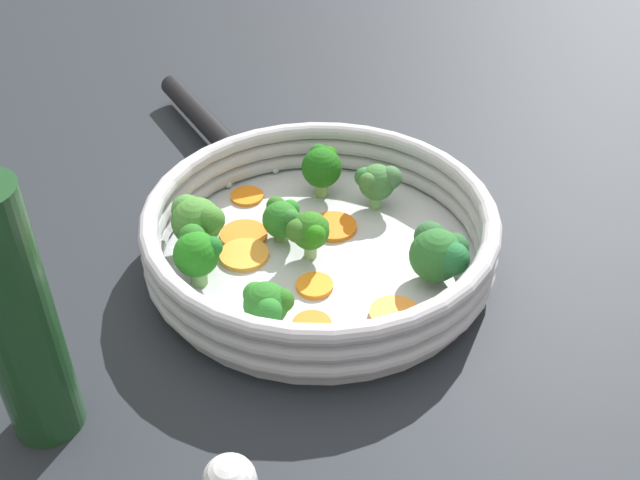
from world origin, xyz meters
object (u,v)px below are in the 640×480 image
object	(u,v)px
oil_bottle	(14,314)
carrot_slice_1	(395,314)
carrot_slice_4	(334,227)
broccoli_floret_7	(440,253)
broccoli_floret_3	(310,231)
broccoli_floret_5	(197,252)
broccoli_floret_1	(197,220)
broccoli_floret_4	(267,304)
broccoli_floret_6	(282,218)
carrot_slice_5	(312,325)
skillet	(320,258)
broccoli_floret_0	(377,181)
broccoli_floret_2	(322,166)
carrot_slice_3	(244,255)
carrot_slice_0	(315,286)
carrot_slice_2	(244,235)
carrot_slice_6	(247,196)

from	to	relation	value
oil_bottle	carrot_slice_1	bearing A→B (deg)	84.81
carrot_slice_4	broccoli_floret_7	bearing A→B (deg)	24.50
broccoli_floret_3	carrot_slice_1	bearing A→B (deg)	16.32
broccoli_floret_5	broccoli_floret_1	bearing A→B (deg)	161.36
broccoli_floret_4	broccoli_floret_6	distance (m)	0.12
broccoli_floret_4	carrot_slice_5	bearing A→B (deg)	70.71
broccoli_floret_7	skillet	bearing A→B (deg)	-135.37
broccoli_floret_6	broccoli_floret_0	bearing A→B (deg)	93.02
broccoli_floret_3	broccoli_floret_4	bearing A→B (deg)	-45.20
broccoli_floret_2	carrot_slice_3	bearing A→B (deg)	-60.70
carrot_slice_0	broccoli_floret_6	xyz separation A→B (m)	(-0.08, 0.00, 0.02)
carrot_slice_1	carrot_slice_2	world-z (taller)	same
carrot_slice_6	carrot_slice_2	bearing A→B (deg)	-24.27
carrot_slice_2	broccoli_floret_0	world-z (taller)	broccoli_floret_0
carrot_slice_3	oil_bottle	xyz separation A→B (m)	(0.10, -0.19, 0.09)
broccoli_floret_3	oil_bottle	size ratio (longest dim) A/B	0.18
carrot_slice_2	carrot_slice_4	bearing A→B (deg)	72.35
carrot_slice_4	broccoli_floret_5	bearing A→B (deg)	-83.00
carrot_slice_2	broccoli_floret_2	world-z (taller)	broccoli_floret_2
carrot_slice_3	broccoli_floret_0	world-z (taller)	broccoli_floret_0
broccoli_floret_4	broccoli_floret_7	bearing A→B (deg)	87.89
carrot_slice_6	carrot_slice_0	bearing A→B (deg)	0.64
broccoli_floret_2	broccoli_floret_0	bearing A→B (deg)	40.25
broccoli_floret_2	broccoli_floret_6	distance (m)	0.08
carrot_slice_4	broccoli_floret_0	xyz separation A→B (m)	(-0.01, 0.05, 0.03)
carrot_slice_6	broccoli_floret_7	distance (m)	0.22
carrot_slice_4	broccoli_floret_7	distance (m)	0.12
carrot_slice_5	broccoli_floret_6	xyz separation A→B (m)	(-0.12, 0.03, 0.02)
broccoli_floret_1	carrot_slice_5	bearing A→B (deg)	19.82
carrot_slice_3	carrot_slice_0	bearing A→B (deg)	30.48
carrot_slice_4	broccoli_floret_7	size ratio (longest dim) A/B	0.75
broccoli_floret_5	carrot_slice_6	bearing A→B (deg)	140.49
oil_bottle	broccoli_floret_5	bearing A→B (deg)	121.23
carrot_slice_4	carrot_slice_6	world-z (taller)	same
skillet	broccoli_floret_3	size ratio (longest dim) A/B	6.44
carrot_slice_0	oil_bottle	size ratio (longest dim) A/B	0.13
broccoli_floret_6	oil_bottle	xyz separation A→B (m)	(0.11, -0.23, 0.07)
carrot_slice_3	broccoli_floret_4	bearing A→B (deg)	-10.13
carrot_slice_4	broccoli_floret_3	world-z (taller)	broccoli_floret_3
carrot_slice_4	carrot_slice_5	bearing A→B (deg)	-34.41
carrot_slice_2	broccoli_floret_2	xyz separation A→B (m)	(-0.03, 0.10, 0.03)
oil_bottle	carrot_slice_2	bearing A→B (deg)	122.88
carrot_slice_2	oil_bottle	bearing A→B (deg)	-57.12
carrot_slice_0	carrot_slice_3	size ratio (longest dim) A/B	0.72
broccoli_floret_0	carrot_slice_2	bearing A→B (deg)	-95.13
broccoli_floret_4	broccoli_floret_5	distance (m)	0.09
carrot_slice_1	broccoli_floret_4	size ratio (longest dim) A/B	0.93
carrot_slice_0	carrot_slice_1	bearing A→B (deg)	35.44
carrot_slice_6	oil_bottle	xyz separation A→B (m)	(0.19, -0.23, 0.09)
broccoli_floret_3	carrot_slice_6	bearing A→B (deg)	-172.00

